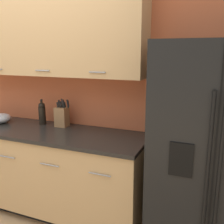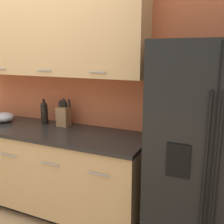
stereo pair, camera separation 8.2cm
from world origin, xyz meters
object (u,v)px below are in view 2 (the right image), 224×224
object	(u,v)px
mixing_bowl	(4,117)
wine_bottle	(44,112)
knife_block	(64,116)
refrigerator	(214,158)

from	to	relation	value
mixing_bowl	wine_bottle	bearing A→B (deg)	15.53
wine_bottle	mixing_bowl	distance (m)	0.49
knife_block	wine_bottle	distance (m)	0.25
knife_block	wine_bottle	size ratio (longest dim) A/B	1.07
knife_block	mixing_bowl	world-z (taller)	knife_block
refrigerator	knife_block	size ratio (longest dim) A/B	5.93
refrigerator	mixing_bowl	world-z (taller)	refrigerator
refrigerator	knife_block	bearing A→B (deg)	171.65
refrigerator	mixing_bowl	xyz separation A→B (m)	(-2.24, 0.08, 0.08)
refrigerator	mixing_bowl	distance (m)	2.25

